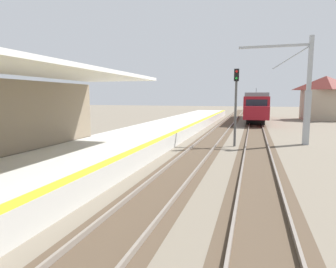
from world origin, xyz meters
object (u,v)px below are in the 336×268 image
catenary_pylon_far_side (304,93)px  distant_trackside_house (325,97)px  rail_signal_post (236,99)px  approaching_train (256,105)px

catenary_pylon_far_side → distant_trackside_house: bearing=74.9°
catenary_pylon_far_side → distant_trackside_house: (6.66, 24.68, -0.27)m
rail_signal_post → distant_trackside_house: (11.13, 26.88, 0.14)m
approaching_train → distant_trackside_house: size_ratio=2.97×
rail_signal_post → distant_trackside_house: bearing=67.5°
catenary_pylon_far_side → distant_trackside_house: 25.56m
approaching_train → catenary_pylon_far_side: catenary_pylon_far_side is taller
rail_signal_post → catenary_pylon_far_side: 5.00m
distant_trackside_house → rail_signal_post: bearing=-112.5°
approaching_train → rail_signal_post: (-1.48, -22.77, 1.02)m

